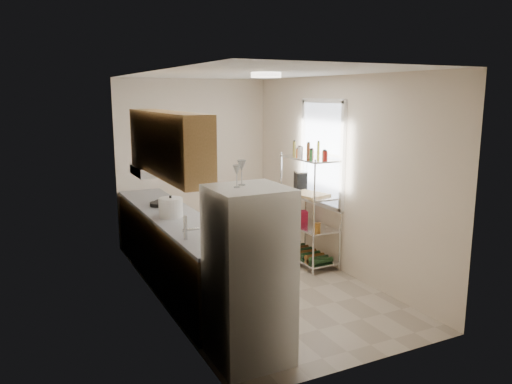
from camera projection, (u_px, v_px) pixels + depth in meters
room at (254, 182)px, 6.12m from camera, size 2.52×4.42×2.62m
counter_run at (174, 248)px, 6.26m from camera, size 0.63×3.51×0.90m
upper_cabinets at (167, 143)px, 5.64m from camera, size 0.33×2.20×0.72m
range_hood at (154, 170)px, 6.45m from camera, size 0.50×0.60×0.12m
window at (322, 153)px, 6.91m from camera, size 0.06×1.00×1.46m
bakers_rack at (310, 187)px, 6.85m from camera, size 0.45×0.90×1.73m
ceiling_dome at (266, 75)px, 5.61m from camera, size 0.34×0.34×0.05m
refrigerator at (249, 275)px, 4.39m from camera, size 0.65×0.65×1.58m
wine_glass_a at (237, 176)px, 4.20m from camera, size 0.07×0.07×0.19m
wine_glass_b at (242, 173)px, 4.30m from camera, size 0.08×0.08×0.22m
rice_cooker at (171, 207)px, 6.01m from camera, size 0.29×0.29×0.23m
frying_pan_large at (160, 204)px, 6.63m from camera, size 0.27×0.27×0.05m
frying_pan_small at (163, 202)px, 6.77m from camera, size 0.22×0.22×0.04m
cutting_board at (309, 194)px, 6.74m from camera, size 0.48×0.56×0.03m
espresso_machine at (300, 180)px, 7.16m from camera, size 0.21×0.26×0.26m
storage_bag at (303, 216)px, 7.15m from camera, size 0.13×0.16×0.16m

